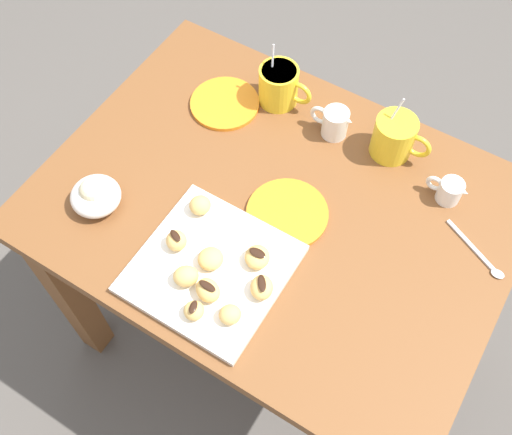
% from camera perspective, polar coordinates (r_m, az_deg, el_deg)
% --- Properties ---
extents(ground_plane, '(8.00, 8.00, 0.00)m').
position_cam_1_polar(ground_plane, '(1.99, 1.25, -10.37)').
color(ground_plane, '#514C47').
extents(dining_table, '(1.01, 0.76, 0.75)m').
position_cam_1_polar(dining_table, '(1.44, 1.70, -1.78)').
color(dining_table, brown).
rests_on(dining_table, ground_plane).
extents(pastry_plate_square, '(0.29, 0.29, 0.02)m').
position_cam_1_polar(pastry_plate_square, '(1.23, -4.26, -4.83)').
color(pastry_plate_square, white).
rests_on(pastry_plate_square, dining_table).
extents(coffee_mug_yellow_left, '(0.14, 0.09, 0.15)m').
position_cam_1_polar(coffee_mug_yellow_left, '(1.46, 2.22, 12.44)').
color(coffee_mug_yellow_left, yellow).
rests_on(coffee_mug_yellow_left, dining_table).
extents(coffee_mug_yellow_right, '(0.14, 0.09, 0.15)m').
position_cam_1_polar(coffee_mug_yellow_right, '(1.39, 12.98, 7.47)').
color(coffee_mug_yellow_right, yellow).
rests_on(coffee_mug_yellow_right, dining_table).
extents(cream_pitcher_white, '(0.10, 0.06, 0.07)m').
position_cam_1_polar(cream_pitcher_white, '(1.41, 7.44, 8.96)').
color(cream_pitcher_white, white).
rests_on(cream_pitcher_white, dining_table).
extents(ice_cream_bowl, '(0.11, 0.11, 0.08)m').
position_cam_1_polar(ice_cream_bowl, '(1.33, -14.95, 2.08)').
color(ice_cream_bowl, white).
rests_on(ice_cream_bowl, dining_table).
extents(chocolate_sauce_pitcher, '(0.09, 0.05, 0.06)m').
position_cam_1_polar(chocolate_sauce_pitcher, '(1.36, 17.84, 2.48)').
color(chocolate_sauce_pitcher, white).
rests_on(chocolate_sauce_pitcher, dining_table).
extents(saucer_orange_left, '(0.17, 0.17, 0.01)m').
position_cam_1_polar(saucer_orange_left, '(1.49, -2.97, 10.72)').
color(saucer_orange_left, orange).
rests_on(saucer_orange_left, dining_table).
extents(saucer_orange_right, '(0.18, 0.18, 0.01)m').
position_cam_1_polar(saucer_orange_right, '(1.30, 2.97, 0.39)').
color(saucer_orange_right, orange).
rests_on(saucer_orange_right, dining_table).
extents(loose_spoon_near_saucer, '(0.15, 0.08, 0.01)m').
position_cam_1_polar(loose_spoon_near_saucer, '(1.33, 20.50, -3.45)').
color(loose_spoon_near_saucer, silver).
rests_on(loose_spoon_near_saucer, dining_table).
extents(beignet_0, '(0.07, 0.07, 0.04)m').
position_cam_1_polar(beignet_0, '(1.20, -6.64, -5.53)').
color(beignet_0, '#E5B260').
rests_on(beignet_0, pastry_plate_square).
extents(beignet_1, '(0.06, 0.06, 0.03)m').
position_cam_1_polar(beignet_1, '(1.16, -2.47, -9.15)').
color(beignet_1, '#E5B260').
rests_on(beignet_1, pastry_plate_square).
extents(beignet_2, '(0.06, 0.06, 0.04)m').
position_cam_1_polar(beignet_2, '(1.24, -7.53, -2.18)').
color(beignet_2, '#E5B260').
rests_on(beignet_2, pastry_plate_square).
extents(chocolate_drizzle_2, '(0.04, 0.03, 0.00)m').
position_cam_1_polar(chocolate_drizzle_2, '(1.22, -7.63, -1.71)').
color(chocolate_drizzle_2, black).
rests_on(chocolate_drizzle_2, beignet_2).
extents(beignet_3, '(0.07, 0.07, 0.03)m').
position_cam_1_polar(beignet_3, '(1.21, 0.12, -3.76)').
color(beignet_3, '#E5B260').
rests_on(beignet_3, pastry_plate_square).
extents(chocolate_drizzle_3, '(0.04, 0.02, 0.00)m').
position_cam_1_polar(chocolate_drizzle_3, '(1.20, 0.13, -3.36)').
color(chocolate_drizzle_3, black).
rests_on(chocolate_drizzle_3, beignet_3).
extents(beignet_4, '(0.07, 0.07, 0.03)m').
position_cam_1_polar(beignet_4, '(1.22, -4.31, -3.90)').
color(beignet_4, '#E5B260').
rests_on(beignet_4, pastry_plate_square).
extents(beignet_5, '(0.06, 0.06, 0.04)m').
position_cam_1_polar(beignet_5, '(1.28, -5.30, 1.17)').
color(beignet_5, '#E5B260').
rests_on(beignet_5, pastry_plate_square).
extents(beignet_6, '(0.07, 0.06, 0.04)m').
position_cam_1_polar(beignet_6, '(1.18, -4.66, -6.81)').
color(beignet_6, '#E5B260').
rests_on(beignet_6, pastry_plate_square).
extents(chocolate_drizzle_6, '(0.04, 0.02, 0.00)m').
position_cam_1_polar(chocolate_drizzle_6, '(1.17, -4.73, -6.40)').
color(chocolate_drizzle_6, black).
rests_on(chocolate_drizzle_6, beignet_6).
extents(beignet_7, '(0.05, 0.05, 0.03)m').
position_cam_1_polar(beignet_7, '(1.17, -5.73, -8.84)').
color(beignet_7, '#E5B260').
rests_on(beignet_7, pastry_plate_square).
extents(chocolate_drizzle_7, '(0.02, 0.03, 0.00)m').
position_cam_1_polar(chocolate_drizzle_7, '(1.16, -5.80, -8.51)').
color(chocolate_drizzle_7, black).
rests_on(chocolate_drizzle_7, beignet_7).
extents(beignet_8, '(0.06, 0.07, 0.04)m').
position_cam_1_polar(beignet_8, '(1.18, 0.54, -6.62)').
color(beignet_8, '#E5B260').
rests_on(beignet_8, pastry_plate_square).
extents(chocolate_drizzle_8, '(0.04, 0.04, 0.00)m').
position_cam_1_polar(chocolate_drizzle_8, '(1.17, 0.55, -6.23)').
color(chocolate_drizzle_8, black).
rests_on(chocolate_drizzle_8, beignet_8).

